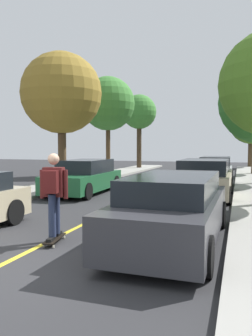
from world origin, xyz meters
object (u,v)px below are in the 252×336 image
at_px(street_tree_right_farthest, 251,123).
at_px(skateboard, 55,239).
at_px(parked_car_left_near, 85,177).
at_px(street_tree_left_far, 139,113).
at_px(parked_car_right_nearest, 174,209).
at_px(street_tree_left_nearest, 61,94).
at_px(street_tree_left_near, 108,104).
at_px(parked_car_right_far, 216,169).
at_px(skateboarder, 53,190).
at_px(parked_car_right_near, 205,179).

xyz_separation_m(street_tree_right_farthest, skateboard, (-4.47, -27.05, -4.04)).
distance_m(parked_car_left_near, street_tree_left_far, 16.27).
bearing_deg(parked_car_right_nearest, street_tree_right_farthest, 85.25).
xyz_separation_m(street_tree_left_nearest, street_tree_left_near, (0.00, 6.18, 0.23)).
bearing_deg(street_tree_right_farthest, skateboard, -99.38).
relative_size(parked_car_right_far, street_tree_left_near, 0.69).
distance_m(street_tree_left_nearest, street_tree_left_far, 13.54).
distance_m(parked_car_left_near, skateboard, 7.41).
height_order(street_tree_right_farthest, skateboard, street_tree_right_farthest).
relative_size(parked_car_right_far, street_tree_left_far, 0.71).
height_order(skateboard, skateboarder, skateboarder).
xyz_separation_m(parked_car_right_nearest, skateboard, (-2.29, -0.77, -0.61)).
height_order(street_tree_left_near, street_tree_left_far, street_tree_left_near).
relative_size(parked_car_right_near, skateboarder, 2.57).
xyz_separation_m(parked_car_right_nearest, parked_car_right_far, (0.00, 12.68, 0.00)).
xyz_separation_m(street_tree_left_far, street_tree_right_farthest, (9.26, 4.59, -0.78)).
bearing_deg(street_tree_right_farthest, street_tree_left_far, -153.65).
bearing_deg(skateboard, street_tree_left_far, 102.05).
bearing_deg(skateboarder, parked_car_right_near, 72.64).
distance_m(parked_car_right_nearest, street_tree_left_near, 16.50).
height_order(parked_car_left_near, street_tree_left_far, street_tree_left_far).
xyz_separation_m(parked_car_left_near, skateboarder, (2.62, -6.94, 0.40)).
bearing_deg(street_tree_right_farthest, parked_car_right_nearest, -94.75).
distance_m(street_tree_left_nearest, skateboarder, 10.74).
distance_m(street_tree_left_near, skateboard, 16.53).
bearing_deg(skateboarder, skateboard, 101.10).
relative_size(street_tree_right_farthest, skateboarder, 3.47).
bearing_deg(street_tree_left_nearest, parked_car_right_nearest, -49.03).
bearing_deg(street_tree_left_nearest, street_tree_left_far, 90.00).
bearing_deg(parked_car_left_near, street_tree_right_farthest, 70.63).
bearing_deg(parked_car_right_nearest, street_tree_left_near, 116.29).
height_order(street_tree_left_nearest, skateboard, street_tree_left_nearest).
relative_size(street_tree_left_nearest, street_tree_left_far, 1.01).
bearing_deg(street_tree_right_farthest, skateboarder, -99.36).
xyz_separation_m(parked_car_right_near, street_tree_left_nearest, (-7.08, 1.67, 3.82)).
xyz_separation_m(parked_car_right_far, street_tree_left_far, (-7.08, 9.01, 4.21)).
distance_m(street_tree_left_near, skateboarder, 16.31).
bearing_deg(parked_car_right_nearest, parked_car_right_near, 90.00).
bearing_deg(parked_car_right_far, street_tree_left_nearest, -147.42).
bearing_deg(parked_car_right_nearest, parked_car_right_far, 90.00).
xyz_separation_m(parked_car_right_near, skateboarder, (-2.28, -7.29, 0.35)).
bearing_deg(street_tree_left_near, parked_car_right_nearest, -63.71).
height_order(street_tree_left_nearest, street_tree_right_farthest, street_tree_left_nearest).
relative_size(street_tree_left_near, skateboarder, 3.75).
bearing_deg(street_tree_right_farthest, parked_car_left_near, -109.37).
bearing_deg(street_tree_left_near, parked_car_right_far, -13.17).
bearing_deg(street_tree_left_nearest, street_tree_left_near, 90.00).
bearing_deg(parked_car_right_near, street_tree_right_farthest, 83.71).
bearing_deg(parked_car_right_near, parked_car_right_far, 90.00).
relative_size(parked_car_left_near, street_tree_left_far, 0.73).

